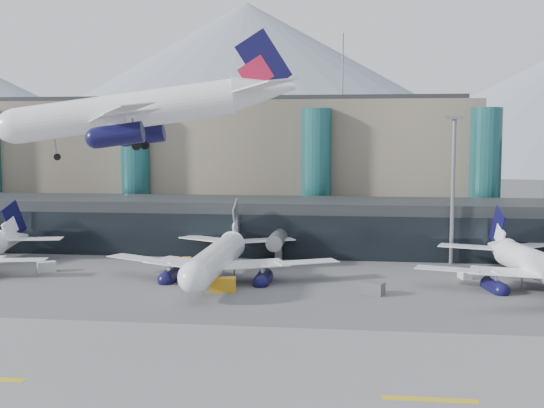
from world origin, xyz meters
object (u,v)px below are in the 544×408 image
at_px(veh_g, 465,274).
at_px(veh_h, 223,285).
at_px(jet_parked_mid, 221,247).
at_px(veh_a, 47,267).
at_px(hero_jet, 156,99).
at_px(jet_parked_right, 531,255).
at_px(veh_b, 186,262).
at_px(veh_c, 373,288).
at_px(lightmast_mid, 453,181).
at_px(veh_d, 515,265).

height_order(veh_g, veh_h, veh_h).
relative_size(jet_parked_mid, veh_a, 13.50).
distance_m(hero_jet, veh_g, 59.03).
distance_m(hero_jet, jet_parked_right, 61.85).
bearing_deg(veh_b, veh_g, -104.84).
relative_size(jet_parked_right, veh_g, 15.03).
bearing_deg(hero_jet, veh_h, 78.50).
distance_m(jet_parked_right, veh_a, 76.34).
height_order(veh_a, veh_h, veh_h).
relative_size(hero_jet, veh_b, 13.68).
bearing_deg(hero_jet, veh_c, 40.59).
relative_size(veh_a, veh_h, 0.79).
bearing_deg(hero_jet, veh_b, 93.89).
xyz_separation_m(hero_jet, veh_g, (37.66, 37.82, -25.22)).
xyz_separation_m(lightmast_mid, veh_a, (-66.72, -14.91, -13.61)).
xyz_separation_m(hero_jet, veh_a, (-29.54, 35.04, -25.12)).
bearing_deg(veh_a, veh_d, -22.22).
height_order(veh_a, veh_g, veh_a).
relative_size(veh_b, veh_d, 0.99).
xyz_separation_m(lightmast_mid, veh_c, (-14.00, -24.82, -13.53)).
bearing_deg(jet_parked_right, veh_b, 70.49).
bearing_deg(lightmast_mid, veh_h, -143.86).
height_order(veh_d, veh_h, veh_h).
xyz_separation_m(veh_g, veh_h, (-35.62, -13.53, 0.29)).
bearing_deg(jet_parked_mid, lightmast_mid, -67.40).
distance_m(hero_jet, veh_d, 70.67).
bearing_deg(veh_c, veh_g, 65.92).
xyz_separation_m(jet_parked_mid, veh_d, (47.37, 11.75, -4.05)).
height_order(jet_parked_right, veh_g, jet_parked_right).
relative_size(hero_jet, veh_h, 9.07).
xyz_separation_m(jet_parked_mid, jet_parked_right, (47.01, -0.10, -0.23)).
xyz_separation_m(veh_b, veh_c, (31.16, -17.51, 0.19)).
bearing_deg(veh_c, hero_jet, -108.02).
relative_size(veh_b, veh_c, 0.76).
relative_size(hero_jet, veh_d, 13.51).
relative_size(veh_c, veh_h, 0.88).
bearing_deg(veh_g, veh_c, -62.81).
xyz_separation_m(veh_c, veh_g, (14.48, 12.70, -0.17)).
bearing_deg(veh_g, lightmast_mid, 168.22).
bearing_deg(jet_parked_right, veh_c, 100.61).
bearing_deg(veh_a, veh_h, -49.36).
xyz_separation_m(jet_parked_right, veh_b, (-54.68, 8.21, -3.82)).
distance_m(veh_b, veh_g, 45.89).
relative_size(jet_parked_mid, veh_g, 15.81).
bearing_deg(jet_parked_right, veh_g, 58.46).
bearing_deg(jet_parked_right, jet_parked_mid, 78.90).
distance_m(lightmast_mid, jet_parked_mid, 41.67).
relative_size(veh_b, veh_h, 0.66).
height_order(veh_b, veh_c, veh_c).
xyz_separation_m(lightmast_mid, veh_g, (0.48, -12.13, -13.70)).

